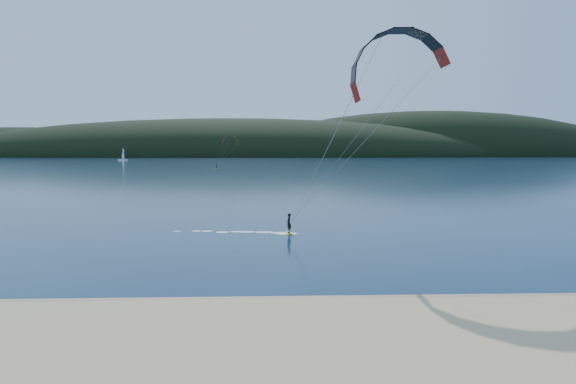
# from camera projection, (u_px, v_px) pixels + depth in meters

# --- Properties ---
(ground) EXTENTS (1800.00, 1800.00, 0.00)m
(ground) POSITION_uv_depth(u_px,v_px,m) (253.00, 341.00, 19.56)
(ground) COLOR #071E37
(ground) RESTS_ON ground
(wet_sand) EXTENTS (220.00, 2.50, 0.10)m
(wet_sand) POSITION_uv_depth(u_px,v_px,m) (256.00, 305.00, 24.03)
(wet_sand) COLOR #907154
(wet_sand) RESTS_ON ground
(headland) EXTENTS (1200.00, 310.00, 140.00)m
(headland) POSITION_uv_depth(u_px,v_px,m) (269.00, 157.00, 761.95)
(headland) COLOR black
(headland) RESTS_ON ground
(kitesurfer_near) EXTENTS (22.78, 9.72, 16.57)m
(kitesurfer_near) POSITION_uv_depth(u_px,v_px,m) (393.00, 85.00, 38.08)
(kitesurfer_near) COLOR #B5C016
(kitesurfer_near) RESTS_ON ground
(kitesurfer_far) EXTENTS (10.44, 6.11, 13.24)m
(kitesurfer_far) POSITION_uv_depth(u_px,v_px,m) (230.00, 144.00, 212.95)
(kitesurfer_far) COLOR #B5C016
(kitesurfer_far) RESTS_ON ground
(sailboat) EXTENTS (7.87, 4.93, 10.99)m
(sailboat) POSITION_uv_depth(u_px,v_px,m) (123.00, 160.00, 413.52)
(sailboat) COLOR white
(sailboat) RESTS_ON ground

